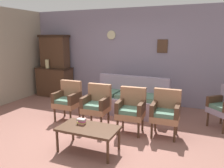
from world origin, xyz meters
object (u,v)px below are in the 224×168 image
object	(u,v)px
vase_on_cabinet	(47,64)
floral_couch	(129,100)
armchair_by_doorway	(131,108)
book_stack_on_table	(82,121)
armchair_near_cabinet	(68,99)
armchair_row_middle	(166,111)
side_cabinet	(55,82)
coffee_table	(88,130)
armchair_near_couch_end	(97,103)

from	to	relation	value
vase_on_cabinet	floral_couch	distance (m)	3.00
armchair_by_doorway	book_stack_on_table	size ratio (longest dim) A/B	6.32
armchair_near_cabinet	armchair_row_middle	distance (m)	2.22
side_cabinet	floral_couch	size ratio (longest dim) A/B	0.59
floral_couch	coffee_table	bearing A→B (deg)	-90.53
armchair_by_doorway	coffee_table	size ratio (longest dim) A/B	0.90
armchair_by_doorway	armchair_near_couch_end	bearing A→B (deg)	178.24
vase_on_cabinet	floral_couch	bearing A→B (deg)	-8.89
armchair_row_middle	coffee_table	world-z (taller)	armchair_row_middle
armchair_by_doorway	coffee_table	world-z (taller)	armchair_by_doorway
armchair_row_middle	book_stack_on_table	distance (m)	1.63
armchair_row_middle	armchair_near_couch_end	bearing A→B (deg)	-177.21
armchair_near_couch_end	coffee_table	world-z (taller)	armchair_near_couch_end
floral_couch	vase_on_cabinet	bearing A→B (deg)	171.11
side_cabinet	coffee_table	size ratio (longest dim) A/B	1.16
side_cabinet	armchair_row_middle	xyz separation A→B (m)	(3.83, -1.66, 0.03)
vase_on_cabinet	armchair_by_doorway	xyz separation A→B (m)	(3.28, -1.57, -0.57)
coffee_table	side_cabinet	bearing A→B (deg)	134.79
coffee_table	book_stack_on_table	bearing A→B (deg)	155.55
vase_on_cabinet	armchair_by_doorway	world-z (taller)	vase_on_cabinet
armchair_by_doorway	book_stack_on_table	distance (m)	1.11
armchair_by_doorway	armchair_row_middle	size ratio (longest dim) A/B	1.00
armchair_near_cabinet	armchair_near_couch_end	bearing A→B (deg)	-5.21
floral_couch	coffee_table	xyz separation A→B (m)	(-0.02, -2.13, 0.05)
vase_on_cabinet	side_cabinet	bearing A→B (deg)	57.59
side_cabinet	vase_on_cabinet	world-z (taller)	vase_on_cabinet
armchair_near_couch_end	book_stack_on_table	distance (m)	0.97
floral_couch	armchair_row_middle	size ratio (longest dim) A/B	2.17
side_cabinet	coffee_table	xyz separation A→B (m)	(2.74, -2.76, -0.09)
side_cabinet	floral_couch	distance (m)	2.84
armchair_near_cabinet	floral_couch	bearing A→B (deg)	41.76
armchair_row_middle	armchair_near_cabinet	bearing A→B (deg)	179.99
armchair_by_doorway	book_stack_on_table	bearing A→B (deg)	-122.67
book_stack_on_table	vase_on_cabinet	bearing A→B (deg)	137.03
armchair_near_couch_end	armchair_row_middle	xyz separation A→B (m)	(1.44, 0.07, 0.00)
coffee_table	floral_couch	bearing A→B (deg)	89.47
side_cabinet	armchair_by_doorway	distance (m)	3.62
side_cabinet	armchair_near_couch_end	xyz separation A→B (m)	(2.39, -1.73, 0.03)
side_cabinet	coffee_table	distance (m)	3.89
armchair_row_middle	book_stack_on_table	world-z (taller)	armchair_row_middle
floral_couch	armchair_row_middle	world-z (taller)	same
armchair_near_cabinet	coffee_table	xyz separation A→B (m)	(1.13, -1.10, -0.12)
armchair_near_cabinet	armchair_by_doorway	world-z (taller)	same
floral_couch	armchair_near_cabinet	size ratio (longest dim) A/B	2.17
floral_couch	armchair_by_doorway	distance (m)	1.20
armchair_by_doorway	coffee_table	distance (m)	1.10
vase_on_cabinet	armchair_near_couch_end	bearing A→B (deg)	-31.70
side_cabinet	armchair_near_couch_end	size ratio (longest dim) A/B	1.28
side_cabinet	armchair_by_doorway	size ratio (longest dim) A/B	1.28
book_stack_on_table	coffee_table	bearing A→B (deg)	-24.45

